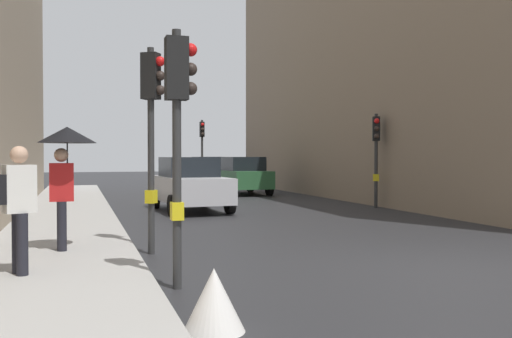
% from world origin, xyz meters
% --- Properties ---
extents(ground_plane, '(120.00, 120.00, 0.00)m').
position_xyz_m(ground_plane, '(0.00, 0.00, 0.00)').
color(ground_plane, '#28282B').
extents(sidewalk_kerb, '(2.59, 40.00, 0.16)m').
position_xyz_m(sidewalk_kerb, '(-5.88, 6.00, 0.08)').
color(sidewalk_kerb, '#A8A5A0').
rests_on(sidewalk_kerb, ground).
extents(building_facade_right, '(12.00, 25.41, 11.77)m').
position_xyz_m(building_facade_right, '(10.59, 14.52, 5.89)').
color(building_facade_right, gray).
rests_on(building_facade_right, ground).
extents(traffic_light_mid_street, '(0.34, 0.45, 3.26)m').
position_xyz_m(traffic_light_mid_street, '(4.28, 10.01, 2.25)').
color(traffic_light_mid_street, '#2D2D2D').
rests_on(traffic_light_mid_street, ground).
extents(traffic_light_near_right, '(0.44, 0.38, 3.77)m').
position_xyz_m(traffic_light_near_right, '(-4.27, 2.88, 2.60)').
color(traffic_light_near_right, '#2D2D2D').
rests_on(traffic_light_near_right, ground).
extents(traffic_light_near_left, '(0.43, 0.24, 3.48)m').
position_xyz_m(traffic_light_near_left, '(-4.26, 0.02, 2.40)').
color(traffic_light_near_left, '#2D2D2D').
rests_on(traffic_light_near_left, ground).
extents(traffic_light_far_median, '(0.25, 0.43, 3.80)m').
position_xyz_m(traffic_light_far_median, '(0.97, 23.45, 2.62)').
color(traffic_light_far_median, '#2D2D2D').
rests_on(traffic_light_far_median, ground).
extents(car_green_estate, '(2.14, 4.26, 1.76)m').
position_xyz_m(car_green_estate, '(1.80, 18.31, 0.88)').
color(car_green_estate, '#2D6038').
rests_on(car_green_estate, ground).
extents(car_blue_van, '(2.13, 4.26, 1.76)m').
position_xyz_m(car_blue_van, '(1.98, 26.74, 0.88)').
color(car_blue_van, navy).
rests_on(car_blue_van, ground).
extents(car_silver_hatchback, '(2.24, 4.31, 1.76)m').
position_xyz_m(car_silver_hatchback, '(-2.08, 10.85, 0.88)').
color(car_silver_hatchback, '#BCBCC1').
rests_on(car_silver_hatchback, ground).
extents(pedestrian_with_umbrella, '(1.00, 1.00, 2.14)m').
position_xyz_m(pedestrian_with_umbrella, '(-5.77, 2.80, 1.84)').
color(pedestrian_with_umbrella, black).
rests_on(pedestrian_with_umbrella, sidewalk_kerb).
extents(pedestrian_with_black_backpack, '(0.66, 0.47, 1.77)m').
position_xyz_m(pedestrian_with_black_backpack, '(-6.37, 0.81, 1.16)').
color(pedestrian_with_black_backpack, black).
rests_on(pedestrian_with_black_backpack, sidewalk_kerb).
extents(warning_sign_triangle, '(0.64, 0.64, 0.65)m').
position_xyz_m(warning_sign_triangle, '(-4.24, -1.98, 0.33)').
color(warning_sign_triangle, silver).
rests_on(warning_sign_triangle, ground).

